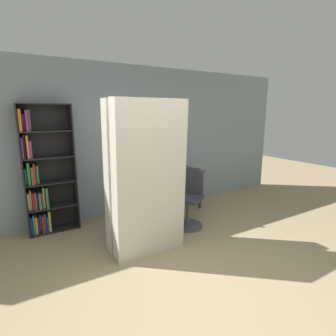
{
  "coord_description": "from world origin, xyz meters",
  "views": [
    {
      "loc": [
        -1.52,
        -1.87,
        1.87
      ],
      "look_at": [
        0.45,
        1.45,
        1.05
      ],
      "focal_mm": 28.0,
      "sensor_mm": 36.0,
      "label": 1
    }
  ],
  "objects_px": {
    "office_chair": "(189,203)",
    "mattress_near": "(150,180)",
    "mattress_far": "(140,175)",
    "monitor": "(159,158)",
    "bookshelf": "(43,175)"
  },
  "relations": [
    {
      "from": "mattress_far",
      "to": "bookshelf",
      "type": "bearing_deg",
      "value": 133.59
    },
    {
      "from": "monitor",
      "to": "bookshelf",
      "type": "bearing_deg",
      "value": 179.83
    },
    {
      "from": "office_chair",
      "to": "mattress_far",
      "type": "relative_size",
      "value": 0.47
    },
    {
      "from": "office_chair",
      "to": "bookshelf",
      "type": "distance_m",
      "value": 2.35
    },
    {
      "from": "monitor",
      "to": "office_chair",
      "type": "xyz_separation_m",
      "value": [
        0.02,
        -0.99,
        -0.61
      ]
    },
    {
      "from": "mattress_near",
      "to": "mattress_far",
      "type": "relative_size",
      "value": 1.0
    },
    {
      "from": "monitor",
      "to": "mattress_far",
      "type": "height_order",
      "value": "mattress_far"
    },
    {
      "from": "mattress_near",
      "to": "mattress_far",
      "type": "distance_m",
      "value": 0.3
    },
    {
      "from": "bookshelf",
      "to": "mattress_near",
      "type": "distance_m",
      "value": 1.85
    },
    {
      "from": "bookshelf",
      "to": "office_chair",
      "type": "bearing_deg",
      "value": -25.71
    },
    {
      "from": "monitor",
      "to": "office_chair",
      "type": "relative_size",
      "value": 0.52
    },
    {
      "from": "office_chair",
      "to": "mattress_far",
      "type": "height_order",
      "value": "mattress_far"
    },
    {
      "from": "mattress_near",
      "to": "mattress_far",
      "type": "bearing_deg",
      "value": 90.0
    },
    {
      "from": "office_chair",
      "to": "mattress_near",
      "type": "relative_size",
      "value": 0.47
    },
    {
      "from": "office_chair",
      "to": "bookshelf",
      "type": "bearing_deg",
      "value": 154.29
    }
  ]
}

